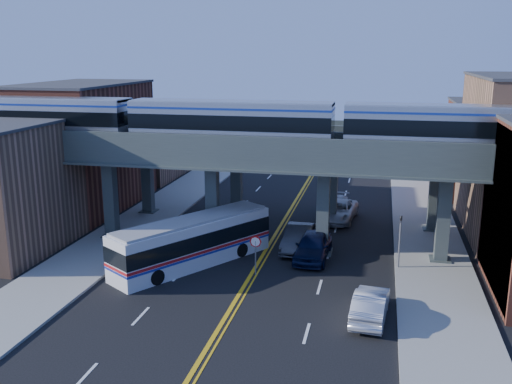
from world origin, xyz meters
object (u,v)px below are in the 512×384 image
car_parked_curb (370,305)px  car_lane_c (338,211)px  transit_bus (193,242)px  traffic_signal (400,236)px  car_lane_b (299,238)px  car_lane_d (335,205)px  stop_sign (256,249)px  transit_train (231,122)px  car_lane_a (313,246)px

car_parked_curb → car_lane_c: bearing=-75.2°
transit_bus → traffic_signal: bearing=-48.1°
car_lane_b → car_lane_d: (1.74, 9.99, -0.14)m
car_lane_c → car_lane_b: bearing=-98.6°
stop_sign → car_parked_curb: 8.68m
transit_train → stop_sign: (2.86, -5.00, -7.38)m
car_lane_b → car_parked_curb: bearing=-60.2°
stop_sign → traffic_signal: 9.41m
car_lane_d → car_lane_b: bearing=-93.7°
car_lane_b → car_lane_a: bearing=-51.1°
traffic_signal → transit_train: bearing=170.4°
transit_bus → car_lane_b: transit_bus is taller
car_lane_c → car_lane_d: 2.04m
transit_train → car_lane_b: 9.58m
car_lane_a → car_lane_b: bearing=129.5°
car_lane_a → car_lane_c: 9.67m
transit_bus → car_lane_b: size_ratio=2.13×
stop_sign → car_lane_b: stop_sign is taller
car_lane_c → car_lane_a: bearing=-89.0°
car_lane_a → car_parked_curb: size_ratio=1.12×
stop_sign → transit_bus: bearing=167.5°
stop_sign → car_lane_d: size_ratio=0.52×
car_lane_c → stop_sign: bearing=-100.6°
stop_sign → car_lane_b: (1.97, 5.41, -0.89)m
car_lane_b → car_parked_curb: car_lane_b is taller
transit_bus → car_parked_curb: (11.77, -5.62, -0.76)m
stop_sign → car_parked_curb: bearing=-32.4°
car_lane_c → car_parked_curb: (3.14, -18.03, -0.02)m
stop_sign → car_lane_b: size_ratio=0.50×
transit_bus → car_lane_a: size_ratio=2.08×
car_parked_curb → car_lane_b: bearing=-57.2°
car_lane_b → car_lane_c: car_lane_b is taller
car_lane_a → transit_train: bearing=171.1°
car_lane_b → car_lane_c: (2.17, 7.99, -0.05)m
transit_train → car_lane_a: bearing=-11.4°
traffic_signal → transit_bus: (-13.39, -2.01, -0.74)m
transit_train → transit_bus: (-1.63, -4.01, -7.58)m
stop_sign → car_lane_d: bearing=76.5°
car_lane_a → car_parked_curb: bearing=-61.7°
transit_bus → car_lane_d: (8.20, 14.41, -0.82)m
car_parked_curb → stop_sign: bearing=-27.5°
car_lane_a → car_lane_b: 2.05m
stop_sign → car_lane_a: (3.20, 3.78, -0.84)m
transit_bus → car_lane_d: size_ratio=2.23×
stop_sign → traffic_signal: traffic_signal is taller
car_lane_c → transit_bus: bearing=-118.3°
transit_bus → car_lane_b: (6.46, 4.42, -0.69)m
transit_train → car_lane_b: transit_train is taller
transit_train → car_lane_c: 13.74m
car_lane_b → car_parked_curb: 11.36m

